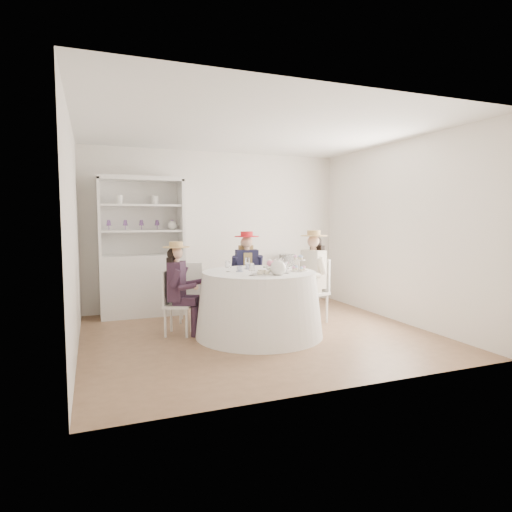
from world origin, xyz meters
name	(u,v)px	position (x,y,z in m)	size (l,w,h in m)	color
ground	(259,334)	(0.00, 0.00, 0.00)	(4.50, 4.50, 0.00)	brown
ceiling	(259,129)	(0.00, 0.00, 2.70)	(4.50, 4.50, 0.00)	white
wall_back	(217,230)	(0.00, 2.00, 1.35)	(4.50, 4.50, 0.00)	white
wall_front	(341,241)	(0.00, -2.00, 1.35)	(4.50, 4.50, 0.00)	white
wall_left	(73,236)	(-2.25, 0.00, 1.35)	(4.50, 4.50, 0.00)	white
wall_right	(398,232)	(2.25, 0.00, 1.35)	(4.50, 4.50, 0.00)	white
tea_table	(259,304)	(-0.01, -0.03, 0.43)	(1.69, 1.69, 0.86)	white
hutch	(142,267)	(-1.31, 1.76, 0.78)	(1.49, 0.96, 2.20)	silver
side_table	(287,287)	(1.24, 1.75, 0.31)	(0.40, 0.40, 0.62)	silver
hatbox	(287,262)	(1.24, 1.75, 0.76)	(0.29, 0.29, 0.29)	black
guest_left	(178,283)	(-1.00, 0.37, 0.70)	(0.53, 0.48, 1.25)	silver
guest_mid	(247,269)	(0.20, 1.03, 0.76)	(0.50, 0.53, 1.35)	silver
guest_right	(312,271)	(0.99, 0.35, 0.78)	(0.56, 0.52, 1.38)	silver
spare_chair	(191,290)	(-0.70, 1.00, 0.49)	(0.46, 0.46, 0.91)	silver
teacup_a	(240,269)	(-0.26, 0.04, 0.89)	(0.08, 0.08, 0.06)	white
teacup_b	(248,267)	(-0.06, 0.26, 0.89)	(0.07, 0.07, 0.07)	white
teacup_c	(275,267)	(0.26, 0.04, 0.89)	(0.09, 0.09, 0.07)	white
flower_bowl	(274,270)	(0.17, -0.13, 0.88)	(0.23, 0.23, 0.06)	white
flower_arrangement	(274,264)	(0.18, -0.11, 0.96)	(0.20, 0.21, 0.08)	pink
table_teapot	(278,268)	(0.08, -0.45, 0.94)	(0.28, 0.20, 0.21)	white
sandwich_plate	(263,274)	(-0.08, -0.37, 0.87)	(0.28, 0.28, 0.06)	white
cupcake_stand	(299,266)	(0.49, -0.21, 0.93)	(0.22, 0.22, 0.21)	white
stemware_set	(259,266)	(-0.01, -0.03, 0.93)	(0.86, 0.83, 0.15)	white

